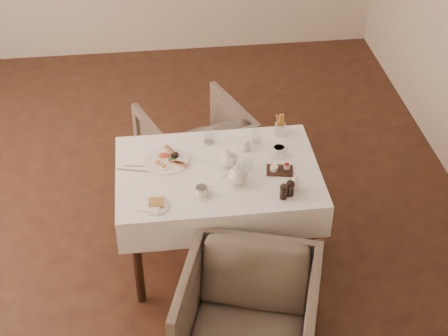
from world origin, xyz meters
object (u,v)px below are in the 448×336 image
armchair_far (195,148)px  breakfast_plate (167,160)px  table (218,184)px  armchair_near (248,320)px  teapot_centre (228,158)px

armchair_far → breakfast_plate: breakfast_plate is taller
table → armchair_near: 0.93m
armchair_near → breakfast_plate: (-0.39, 1.01, 0.42)m
armchair_far → teapot_centre: (0.14, -0.81, 0.48)m
breakfast_plate → teapot_centre: bearing=-15.7°
armchair_far → breakfast_plate: size_ratio=2.56×
table → teapot_centre: (0.07, 0.03, 0.18)m
armchair_near → teapot_centre: 1.02m
table → armchair_near: table is taller
armchair_near → teapot_centre: size_ratio=4.85×
teapot_centre → table: bearing=-170.2°
armchair_far → teapot_centre: bearing=78.5°
armchair_far → breakfast_plate: bearing=49.7°
table → armchair_far: (-0.08, 0.83, -0.30)m
armchair_near → armchair_far: 1.72m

